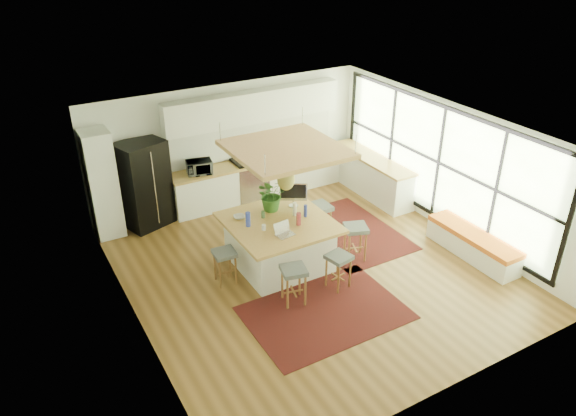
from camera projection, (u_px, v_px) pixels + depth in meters
floor at (310, 268)px, 10.38m from camera, size 7.00×7.00×0.00m
ceiling at (313, 132)px, 9.11m from camera, size 7.00×7.00×0.00m
wall_back at (230, 142)px, 12.42m from camera, size 6.50×0.00×6.50m
wall_front at (456, 313)px, 7.06m from camera, size 6.50×0.00×6.50m
wall_left at (130, 254)px, 8.31m from camera, size 0.00×7.00×7.00m
wall_right at (447, 168)px, 11.17m from camera, size 0.00×7.00×7.00m
window_wall at (446, 166)px, 11.14m from camera, size 0.10×6.20×2.60m
pantry at (102, 185)px, 10.99m from camera, size 0.55×0.60×2.25m
back_counter_base at (259, 179)px, 12.85m from camera, size 4.20×0.60×0.88m
back_counter_top at (258, 161)px, 12.63m from camera, size 4.24×0.64×0.05m
backsplash at (252, 138)px, 12.65m from camera, size 4.20×0.02×0.80m
upper_cabinets at (254, 107)px, 12.15m from camera, size 4.20×0.34×0.70m
range at (249, 179)px, 12.71m from camera, size 0.76×0.62×1.00m
right_counter_base at (371, 176)px, 12.99m from camera, size 0.60×2.50×0.88m
right_counter_top at (372, 158)px, 12.78m from camera, size 0.64×2.54×0.05m
window_bench at (473, 244)px, 10.64m from camera, size 0.52×2.00×0.50m
ceiling_panel at (286, 164)px, 9.59m from camera, size 1.86×1.86×0.80m
rug_near at (325, 313)px, 9.19m from camera, size 2.60×1.80×0.01m
rug_right at (348, 232)px, 11.55m from camera, size 1.80×2.60×0.01m
fridge at (144, 185)px, 11.45m from camera, size 1.11×0.98×1.87m
island at (279, 243)px, 10.28m from camera, size 1.85×1.85×0.93m
stool_near_left at (294, 285)px, 9.29m from camera, size 0.49×0.49×0.69m
stool_near_right at (338, 270)px, 9.69m from camera, size 0.46×0.46×0.66m
stool_right_front at (355, 242)px, 10.51m from camera, size 0.54×0.54×0.71m
stool_right_back at (318, 223)px, 11.18m from camera, size 0.45×0.45×0.76m
stool_left_side at (225, 265)px, 9.81m from camera, size 0.41×0.41×0.65m
laptop at (285, 229)px, 9.56m from camera, size 0.36×0.38×0.24m
monitor at (293, 194)px, 10.47m from camera, size 0.56×0.44×0.50m
microwave at (199, 166)px, 11.86m from camera, size 0.59×0.40×0.36m
island_plant at (272, 198)px, 10.35m from camera, size 0.60×0.67×0.50m
island_bowl at (239, 217)px, 10.15m from camera, size 0.26×0.26×0.05m
island_bottle_0 at (249, 222)px, 9.85m from camera, size 0.07×0.07×0.19m
island_bottle_1 at (263, 226)px, 9.73m from camera, size 0.07×0.07×0.19m
island_bottle_2 at (299, 220)px, 9.90m from camera, size 0.07×0.07×0.19m
island_bottle_3 at (294, 211)px, 10.21m from camera, size 0.07×0.07×0.19m
island_bottle_4 at (263, 214)px, 10.12m from camera, size 0.07×0.07×0.19m
island_bottle_5 at (305, 212)px, 10.16m from camera, size 0.07×0.07×0.19m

